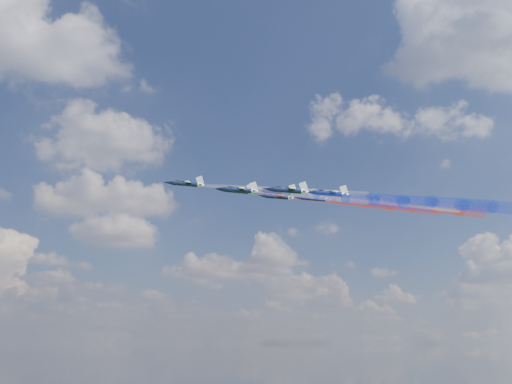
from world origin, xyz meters
name	(u,v)px	position (x,y,z in m)	size (l,w,h in m)	color
jet_lead	(185,184)	(-14.79, -5.47, 133.39)	(8.33, 10.41, 2.78)	black
trail_lead	(286,192)	(8.41, -14.66, 131.58)	(3.47, 40.84, 3.47)	white
jet_inner_left	(238,190)	(-5.89, -18.52, 129.53)	(8.33, 10.41, 2.78)	black
trail_inner_left	(346,199)	(17.31, -27.70, 127.72)	(3.47, 40.84, 3.47)	#1A33E0
jet_inner_right	(237,191)	(0.47, -1.58, 134.13)	(8.33, 10.41, 2.78)	black
trail_inner_right	(331,198)	(23.68, -10.76, 132.31)	(3.47, 40.84, 3.47)	red
jet_outer_left	(287,190)	(1.44, -29.19, 127.63)	(8.33, 10.41, 2.78)	black
trail_outer_left	(401,199)	(24.64, -38.37, 125.81)	(3.47, 40.84, 3.47)	#1A33E0
jet_center_third	(278,192)	(6.95, -13.39, 131.71)	(8.33, 10.41, 2.78)	black
trail_center_third	(378,200)	(30.15, -22.58, 129.89)	(3.47, 40.84, 3.47)	white
jet_outer_right	(277,197)	(14.69, 3.33, 135.14)	(8.33, 10.41, 2.78)	black
trail_outer_right	(366,204)	(37.89, -5.85, 133.32)	(3.47, 40.84, 3.47)	red
jet_rear_left	(329,193)	(13.57, -26.44, 128.86)	(8.33, 10.41, 2.78)	black
trail_rear_left	(435,202)	(36.77, -35.62, 127.05)	(3.47, 40.84, 3.47)	#1A33E0
jet_rear_right	(314,199)	(19.22, -9.44, 132.13)	(8.33, 10.41, 2.78)	black
trail_rear_right	(408,206)	(42.43, -18.63, 130.32)	(3.47, 40.84, 3.47)	red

